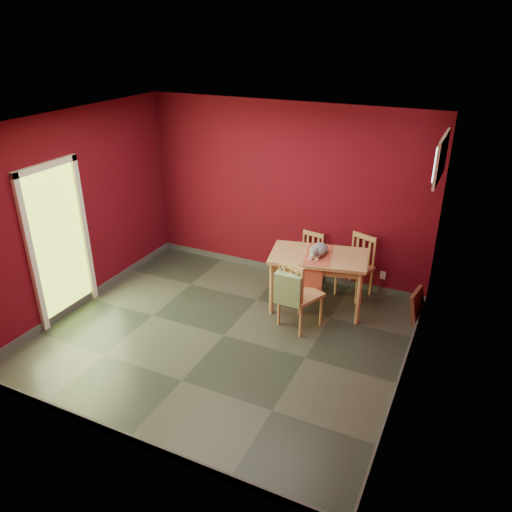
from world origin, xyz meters
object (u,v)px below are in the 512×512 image
at_px(chair_far_right, 357,265).
at_px(picture_frame, 417,306).
at_px(dining_table, 318,262).
at_px(chair_far_left, 309,258).
at_px(tote_bag, 288,289).
at_px(cat, 318,248).
at_px(chair_near, 298,293).

xyz_separation_m(chair_far_right, picture_frame, (0.95, -0.34, -0.26)).
bearing_deg(dining_table, chair_far_left, 119.29).
distance_m(tote_bag, cat, 0.84).
bearing_deg(chair_far_right, dining_table, -122.85).
bearing_deg(chair_far_left, picture_frame, -12.24).
bearing_deg(tote_bag, dining_table, 81.58).
height_order(chair_far_left, chair_far_right, chair_far_right).
distance_m(chair_near, cat, 0.71).
bearing_deg(picture_frame, chair_far_right, 160.17).
distance_m(cat, picture_frame, 1.55).
distance_m(dining_table, chair_near, 0.63).
relative_size(dining_table, tote_bag, 2.94).
relative_size(dining_table, chair_far_left, 1.77).
height_order(chair_far_right, tote_bag, tote_bag).
bearing_deg(picture_frame, chair_near, -148.71).
relative_size(chair_far_left, tote_bag, 1.66).
relative_size(chair_near, picture_frame, 2.23).
bearing_deg(tote_bag, chair_far_left, 99.37).
height_order(chair_near, picture_frame, chair_near).
bearing_deg(chair_near, tote_bag, -104.78).
xyz_separation_m(chair_far_left, picture_frame, (1.70, -0.37, -0.20)).
bearing_deg(chair_near, chair_far_right, 69.16).
xyz_separation_m(dining_table, chair_far_left, (-0.36, 0.64, -0.30)).
relative_size(dining_table, cat, 3.16).
xyz_separation_m(tote_bag, picture_frame, (1.46, 1.07, -0.44)).
bearing_deg(chair_far_left, dining_table, -60.71).
bearing_deg(dining_table, cat, -100.73).
xyz_separation_m(chair_far_left, tote_bag, (0.24, -1.44, 0.24)).
bearing_deg(cat, chair_near, -102.78).
bearing_deg(dining_table, chair_near, -95.98).
height_order(dining_table, tote_bag, tote_bag).
bearing_deg(cat, chair_far_right, 50.76).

